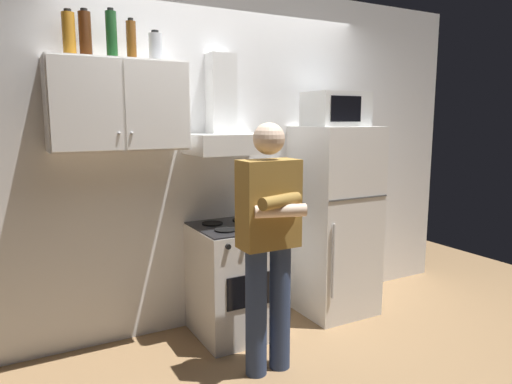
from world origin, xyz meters
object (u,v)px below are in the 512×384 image
stove_oven (235,280)px  microwave (336,109)px  bottle_rum_dark (85,35)px  bottle_liquor_amber (69,34)px  cooking_pot (257,218)px  range_hood (226,127)px  person_standing (269,239)px  bottle_canister_steel (155,47)px  upper_cabinet (118,105)px  bottle_wine_green (111,35)px  refrigerator (334,220)px  bottle_beer_brown (131,41)px

stove_oven → microwave: (0.95, 0.02, 1.31)m
microwave → bottle_rum_dark: bottle_rum_dark is taller
bottle_liquor_amber → cooking_pot: bearing=-12.5°
range_hood → cooking_pot: (0.13, -0.25, -0.67)m
microwave → cooking_pot: (-0.82, -0.14, -0.81)m
bottle_liquor_amber → person_standing: bearing=-36.2°
bottle_canister_steel → bottle_liquor_amber: size_ratio=0.72×
bottle_canister_steel → stove_oven: bearing=-15.3°
range_hood → person_standing: size_ratio=0.46×
stove_oven → bottle_liquor_amber: bottle_liquor_amber is taller
upper_cabinet → bottle_liquor_amber: bottle_liquor_amber is taller
microwave → upper_cabinet: bearing=176.5°
bottle_rum_dark → bottle_liquor_amber: (-0.10, -0.01, -0.01)m
upper_cabinet → bottle_wine_green: bottle_wine_green is taller
range_hood → bottle_wine_green: size_ratio=2.38×
stove_oven → upper_cabinet: bearing=171.1°
range_hood → microwave: range_hood is taller
cooking_pot → bottle_rum_dark: bearing=165.9°
bottle_liquor_amber → microwave: bearing=-3.7°
upper_cabinet → stove_oven: size_ratio=1.03×
bottle_wine_green → bottle_rum_dark: bearing=158.9°
cooking_pot → bottle_liquor_amber: size_ratio=1.09×
refrigerator → bottle_canister_steel: size_ratio=7.60×
range_hood → cooking_pot: bearing=-62.1°
bottle_liquor_amber → range_hood: bearing=-1.2°
bottle_wine_green → person_standing: bearing=-42.3°
range_hood → bottle_liquor_amber: bottle_liquor_amber is taller
range_hood → bottle_rum_dark: bearing=178.1°
range_hood → bottle_canister_steel: bottle_canister_steel is taller
bottle_beer_brown → bottle_wine_green: size_ratio=0.88×
bottle_rum_dark → bottle_beer_brown: 0.29m
upper_cabinet → person_standing: (0.75, -0.73, -0.85)m
refrigerator → bottle_beer_brown: 2.15m
bottle_rum_dark → bottle_beer_brown: (0.29, -0.00, -0.02)m
upper_cabinet → refrigerator: (1.75, -0.12, -0.95)m
upper_cabinet → bottle_wine_green: (-0.03, -0.02, 0.45)m
upper_cabinet → range_hood: (0.80, 0.00, -0.15)m
range_hood → person_standing: bearing=-93.9°
bottle_wine_green → cooking_pot: bearing=-13.0°
person_standing → bottle_beer_brown: 1.62m
microwave → bottle_rum_dark: size_ratio=1.56×
microwave → bottle_liquor_amber: 2.08m
upper_cabinet → microwave: 1.75m
bottle_liquor_amber → stove_oven: bearing=-7.9°
microwave → bottle_rum_dark: 1.99m
bottle_wine_green → bottle_liquor_amber: bearing=169.3°
bottle_canister_steel → bottle_wine_green: 0.31m
range_hood → bottle_rum_dark: 1.15m
refrigerator → bottle_rum_dark: bottle_rum_dark is taller
bottle_beer_brown → range_hood: bearing=-2.5°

